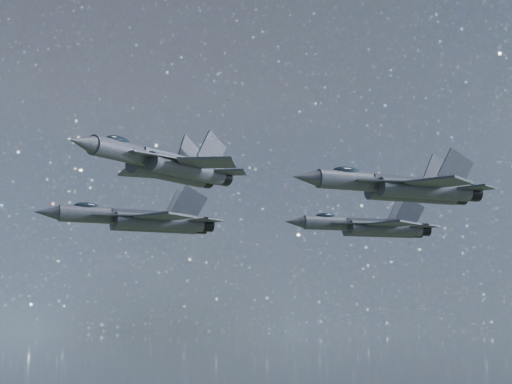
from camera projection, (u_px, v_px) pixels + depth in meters
jet_lead at (166, 164)px, 68.01m from camera, size 17.23×11.42×4.39m
jet_left at (143, 220)px, 92.54m from camera, size 20.23×13.98×5.08m
jet_right at (404, 187)px, 65.09m from camera, size 16.27×11.22×4.08m
jet_slot at (371, 227)px, 85.73m from camera, size 15.72×10.59×3.96m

